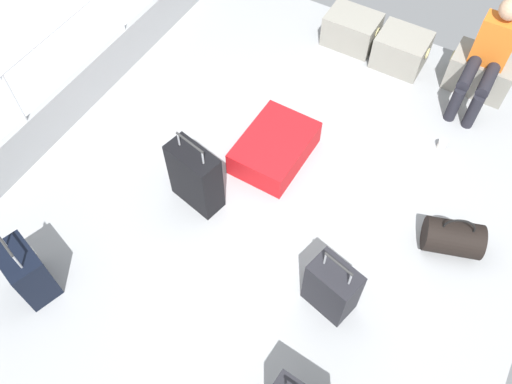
{
  "coord_description": "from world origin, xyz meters",
  "views": [
    {
      "loc": [
        1.13,
        -2.38,
        3.99
      ],
      "look_at": [
        -0.12,
        -0.22,
        0.25
      ],
      "focal_mm": 37.53,
      "sensor_mm": 36.0,
      "label": 1
    }
  ],
  "objects_px": {
    "cargo_crate_0": "(352,29)",
    "paper_cup": "(442,145)",
    "suitcase_2": "(332,288)",
    "suitcase_4": "(27,272)",
    "cargo_crate_1": "(401,50)",
    "passenger_seated": "(489,55)",
    "suitcase_3": "(275,148)",
    "cargo_crate_2": "(481,72)",
    "suitcase_0": "(195,177)",
    "duffel_bag": "(453,238)"
  },
  "relations": [
    {
      "from": "cargo_crate_0",
      "to": "paper_cup",
      "type": "height_order",
      "value": "cargo_crate_0"
    },
    {
      "from": "suitcase_2",
      "to": "suitcase_4",
      "type": "xyz_separation_m",
      "value": [
        -2.08,
        -1.05,
        -0.0
      ]
    },
    {
      "from": "cargo_crate_1",
      "to": "paper_cup",
      "type": "relative_size",
      "value": 5.47
    },
    {
      "from": "cargo_crate_0",
      "to": "passenger_seated",
      "type": "height_order",
      "value": "passenger_seated"
    },
    {
      "from": "cargo_crate_0",
      "to": "suitcase_2",
      "type": "height_order",
      "value": "suitcase_2"
    },
    {
      "from": "cargo_crate_0",
      "to": "suitcase_4",
      "type": "relative_size",
      "value": 0.82
    },
    {
      "from": "suitcase_3",
      "to": "paper_cup",
      "type": "height_order",
      "value": "suitcase_3"
    },
    {
      "from": "passenger_seated",
      "to": "suitcase_4",
      "type": "distance_m",
      "value": 4.44
    },
    {
      "from": "cargo_crate_1",
      "to": "passenger_seated",
      "type": "relative_size",
      "value": 0.5
    },
    {
      "from": "cargo_crate_1",
      "to": "suitcase_2",
      "type": "xyz_separation_m",
      "value": [
        0.53,
        -2.8,
        0.08
      ]
    },
    {
      "from": "cargo_crate_0",
      "to": "paper_cup",
      "type": "relative_size",
      "value": 5.83
    },
    {
      "from": "cargo_crate_2",
      "to": "suitcase_3",
      "type": "xyz_separation_m",
      "value": [
        -1.35,
        -1.84,
        -0.06
      ]
    },
    {
      "from": "passenger_seated",
      "to": "suitcase_2",
      "type": "bearing_deg",
      "value": -96.08
    },
    {
      "from": "suitcase_0",
      "to": "suitcase_2",
      "type": "bearing_deg",
      "value": -11.96
    },
    {
      "from": "suitcase_2",
      "to": "duffel_bag",
      "type": "bearing_deg",
      "value": 55.09
    },
    {
      "from": "cargo_crate_2",
      "to": "cargo_crate_1",
      "type": "bearing_deg",
      "value": -174.35
    },
    {
      "from": "suitcase_4",
      "to": "duffel_bag",
      "type": "relative_size",
      "value": 1.34
    },
    {
      "from": "suitcase_4",
      "to": "duffel_bag",
      "type": "xyz_separation_m",
      "value": [
        2.73,
        1.99,
        -0.11
      ]
    },
    {
      "from": "cargo_crate_2",
      "to": "suitcase_2",
      "type": "height_order",
      "value": "suitcase_2"
    },
    {
      "from": "cargo_crate_0",
      "to": "cargo_crate_1",
      "type": "distance_m",
      "value": 0.59
    },
    {
      "from": "suitcase_0",
      "to": "suitcase_2",
      "type": "height_order",
      "value": "suitcase_0"
    },
    {
      "from": "cargo_crate_0",
      "to": "suitcase_4",
      "type": "bearing_deg",
      "value": -103.91
    },
    {
      "from": "cargo_crate_0",
      "to": "suitcase_0",
      "type": "relative_size",
      "value": 0.74
    },
    {
      "from": "suitcase_0",
      "to": "paper_cup",
      "type": "xyz_separation_m",
      "value": [
        1.68,
        1.62,
        -0.27
      ]
    },
    {
      "from": "suitcase_3",
      "to": "paper_cup",
      "type": "relative_size",
      "value": 7.97
    },
    {
      "from": "suitcase_4",
      "to": "duffel_bag",
      "type": "bearing_deg",
      "value": 36.05
    },
    {
      "from": "passenger_seated",
      "to": "cargo_crate_2",
      "type": "bearing_deg",
      "value": 90.0
    },
    {
      "from": "cargo_crate_0",
      "to": "duffel_bag",
      "type": "relative_size",
      "value": 1.1
    },
    {
      "from": "cargo_crate_1",
      "to": "duffel_bag",
      "type": "xyz_separation_m",
      "value": [
        1.19,
        -1.86,
        -0.03
      ]
    },
    {
      "from": "passenger_seated",
      "to": "paper_cup",
      "type": "bearing_deg",
      "value": -92.37
    },
    {
      "from": "cargo_crate_1",
      "to": "suitcase_2",
      "type": "bearing_deg",
      "value": -79.32
    },
    {
      "from": "cargo_crate_0",
      "to": "suitcase_3",
      "type": "distance_m",
      "value": 1.8
    },
    {
      "from": "cargo_crate_1",
      "to": "cargo_crate_2",
      "type": "height_order",
      "value": "cargo_crate_2"
    },
    {
      "from": "cargo_crate_2",
      "to": "passenger_seated",
      "type": "relative_size",
      "value": 0.6
    },
    {
      "from": "suitcase_0",
      "to": "cargo_crate_2",
      "type": "bearing_deg",
      "value": 56.45
    },
    {
      "from": "suitcase_0",
      "to": "suitcase_4",
      "type": "xyz_separation_m",
      "value": [
        -0.65,
        -1.35,
        -0.06
      ]
    },
    {
      "from": "passenger_seated",
      "to": "suitcase_2",
      "type": "relative_size",
      "value": 1.62
    },
    {
      "from": "passenger_seated",
      "to": "paper_cup",
      "type": "relative_size",
      "value": 10.84
    },
    {
      "from": "passenger_seated",
      "to": "paper_cup",
      "type": "xyz_separation_m",
      "value": [
        -0.03,
        -0.77,
        -0.52
      ]
    },
    {
      "from": "suitcase_4",
      "to": "suitcase_0",
      "type": "bearing_deg",
      "value": 64.14
    },
    {
      "from": "suitcase_3",
      "to": "suitcase_4",
      "type": "height_order",
      "value": "suitcase_4"
    },
    {
      "from": "suitcase_0",
      "to": "suitcase_2",
      "type": "xyz_separation_m",
      "value": [
        1.42,
        -0.3,
        -0.06
      ]
    },
    {
      "from": "cargo_crate_0",
      "to": "duffel_bag",
      "type": "height_order",
      "value": "duffel_bag"
    },
    {
      "from": "passenger_seated",
      "to": "suitcase_0",
      "type": "relative_size",
      "value": 1.37
    },
    {
      "from": "cargo_crate_2",
      "to": "duffel_bag",
      "type": "height_order",
      "value": "duffel_bag"
    },
    {
      "from": "cargo_crate_0",
      "to": "paper_cup",
      "type": "xyz_separation_m",
      "value": [
        1.37,
        -0.92,
        -0.13
      ]
    },
    {
      "from": "cargo_crate_1",
      "to": "suitcase_4",
      "type": "bearing_deg",
      "value": -111.93
    },
    {
      "from": "suitcase_0",
      "to": "suitcase_2",
      "type": "relative_size",
      "value": 1.18
    },
    {
      "from": "duffel_bag",
      "to": "cargo_crate_2",
      "type": "bearing_deg",
      "value": 100.82
    },
    {
      "from": "cargo_crate_2",
      "to": "suitcase_4",
      "type": "height_order",
      "value": "suitcase_4"
    }
  ]
}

